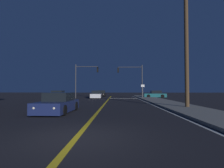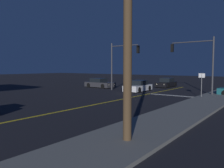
% 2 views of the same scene
% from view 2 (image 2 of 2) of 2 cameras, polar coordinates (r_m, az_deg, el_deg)
% --- Properties ---
extents(sidewalk_right, '(3.20, 46.48, 0.15)m').
position_cam_2_polar(sidewalk_right, '(12.73, 12.72, -8.95)').
color(sidewalk_right, slate).
rests_on(sidewalk_right, ground).
extents(lane_line_center, '(0.20, 43.89, 0.01)m').
position_cam_2_polar(lane_line_center, '(16.62, -9.21, -6.04)').
color(lane_line_center, gold).
rests_on(lane_line_center, ground).
extents(lane_line_edge_right, '(0.16, 43.89, 0.01)m').
position_cam_2_polar(lane_line_edge_right, '(13.58, 5.50, -8.33)').
color(lane_line_edge_right, silver).
rests_on(lane_line_edge_right, ground).
extents(stop_bar, '(5.17, 0.50, 0.01)m').
position_cam_2_polar(stop_bar, '(24.71, 14.71, -2.76)').
color(stop_bar, silver).
rests_on(stop_bar, ground).
extents(car_mid_block_white, '(2.03, 4.38, 1.34)m').
position_cam_2_polar(car_mid_block_white, '(28.18, 6.56, -0.63)').
color(car_mid_block_white, silver).
rests_on(car_mid_block_white, ground).
extents(car_following_oncoming_black, '(1.94, 4.36, 1.34)m').
position_cam_2_polar(car_following_oncoming_black, '(34.87, 13.38, 0.21)').
color(car_following_oncoming_black, black).
rests_on(car_following_oncoming_black, ground).
extents(car_distant_tail_charcoal, '(4.55, 2.11, 1.34)m').
position_cam_2_polar(car_distant_tail_charcoal, '(33.29, -3.14, 0.14)').
color(car_distant_tail_charcoal, '#2D2D33').
rests_on(car_distant_tail_charcoal, ground).
extents(traffic_signal_near_right, '(4.63, 0.28, 6.06)m').
position_cam_2_polar(traffic_signal_near_right, '(26.15, 20.38, 6.43)').
color(traffic_signal_near_right, '#38383D').
rests_on(traffic_signal_near_right, ground).
extents(traffic_signal_far_left, '(4.12, 0.28, 5.99)m').
position_cam_2_polar(traffic_signal_far_left, '(28.75, 2.24, 6.32)').
color(traffic_signal_far_left, '#38383D').
rests_on(traffic_signal_far_left, ground).
extents(street_sign_corner, '(0.56, 0.10, 2.41)m').
position_cam_2_polar(street_sign_corner, '(23.11, 21.41, 0.64)').
color(street_sign_corner, slate).
rests_on(street_sign_corner, ground).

